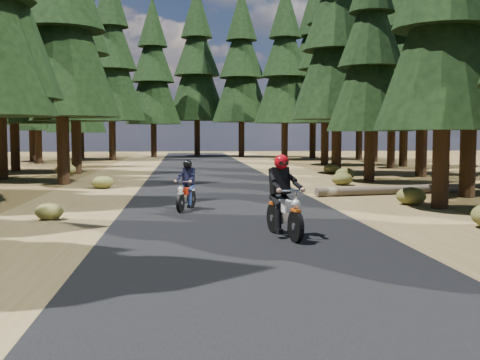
% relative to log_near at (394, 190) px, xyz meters
% --- Properties ---
extents(ground, '(120.00, 120.00, 0.00)m').
position_rel_log_near_xyz_m(ground, '(-6.13, -8.47, -0.16)').
color(ground, '#463619').
rests_on(ground, ground).
extents(road, '(6.00, 100.00, 0.01)m').
position_rel_log_near_xyz_m(road, '(-6.13, -3.47, -0.15)').
color(road, black).
rests_on(road, ground).
extents(shoulder_l, '(3.20, 100.00, 0.01)m').
position_rel_log_near_xyz_m(shoulder_l, '(-10.73, -3.47, -0.16)').
color(shoulder_l, brown).
rests_on(shoulder_l, ground).
extents(shoulder_r, '(3.20, 100.00, 0.01)m').
position_rel_log_near_xyz_m(shoulder_r, '(-1.53, -3.47, -0.16)').
color(shoulder_r, brown).
rests_on(shoulder_r, ground).
extents(pine_forest, '(34.59, 55.08, 16.32)m').
position_rel_log_near_xyz_m(pine_forest, '(-6.14, 12.58, 7.73)').
color(pine_forest, black).
rests_on(pine_forest, ground).
extents(log_near, '(5.92, 1.55, 0.32)m').
position_rel_log_near_xyz_m(log_near, '(0.00, 0.00, 0.00)').
color(log_near, '#4C4233').
rests_on(log_near, ground).
extents(understory_shrubs, '(14.84, 30.32, 0.62)m').
position_rel_log_near_xyz_m(understory_shrubs, '(-4.06, 0.61, 0.11)').
color(understory_shrubs, '#474C1E').
rests_on(understory_shrubs, ground).
extents(rider_lead, '(0.96, 2.00, 1.71)m').
position_rel_log_near_xyz_m(rider_lead, '(-5.34, -8.37, 0.42)').
color(rider_lead, white).
rests_on(rider_lead, road).
extents(rider_follow, '(0.94, 1.64, 1.41)m').
position_rel_log_near_xyz_m(rider_follow, '(-7.34, -3.77, 0.31)').
color(rider_follow, '#A31E0A').
rests_on(rider_follow, road).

